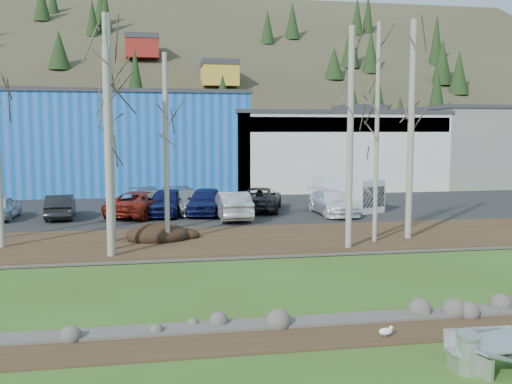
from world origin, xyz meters
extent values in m
plane|color=#354F19|center=(0.00, 0.00, 0.00)|extent=(200.00, 200.00, 0.00)
cube|color=#382616|center=(0.00, 2.10, 0.01)|extent=(80.00, 1.80, 0.03)
cube|color=#382616|center=(0.00, 14.50, 0.07)|extent=(80.00, 7.00, 0.15)
cube|color=black|center=(0.00, 25.00, 0.07)|extent=(80.00, 14.00, 0.14)
cube|color=#0E58AB|center=(-6.00, 39.00, 4.00)|extent=(20.00, 12.00, 8.00)
cube|color=#333338|center=(-6.00, 39.00, 8.15)|extent=(20.40, 12.24, 0.30)
cube|color=silver|center=(12.00, 39.00, 3.25)|extent=(18.00, 12.00, 6.50)
cube|color=#333338|center=(12.00, 39.00, 6.65)|extent=(18.36, 12.24, 0.30)
cube|color=navy|center=(12.00, 33.10, 5.60)|extent=(17.64, 0.20, 1.20)
cube|color=gray|center=(28.00, 39.00, 3.50)|extent=(14.00, 12.00, 7.00)
cube|color=#333338|center=(28.00, 39.00, 7.15)|extent=(14.28, 12.24, 0.30)
cube|color=silver|center=(2.82, -0.37, 0.21)|extent=(0.09, 0.52, 0.42)
cube|color=silver|center=(3.52, -0.18, 0.66)|extent=(1.70, 0.16, 0.38)
cube|color=silver|center=(3.53, -0.39, 0.43)|extent=(1.71, 0.52, 0.05)
cube|color=silver|center=(3.22, -0.76, 0.23)|extent=(0.23, 0.58, 0.46)
cube|color=silver|center=(4.04, -0.33, 0.63)|extent=(1.88, 0.70, 0.41)
cube|color=#95989A|center=(3.52, -0.68, 0.42)|extent=(1.02, 0.75, 0.34)
cylinder|color=silver|center=(3.04, -0.53, 0.40)|extent=(0.57, 0.57, 0.80)
cylinder|color=gold|center=(2.13, 1.72, 0.05)|extent=(0.01, 0.01, 0.10)
cylinder|color=gold|center=(2.13, 1.77, 0.05)|extent=(0.01, 0.01, 0.10)
ellipsoid|color=white|center=(2.15, 1.75, 0.15)|extent=(0.34, 0.19, 0.19)
cube|color=gray|center=(2.15, 1.75, 0.19)|extent=(0.21, 0.10, 0.02)
sphere|color=white|center=(2.30, 1.75, 0.24)|extent=(0.11, 0.11, 0.11)
cone|color=gold|center=(2.37, 1.75, 0.24)|extent=(0.06, 0.03, 0.03)
ellipsoid|color=black|center=(-3.36, 14.90, 0.43)|extent=(2.86, 2.02, 0.56)
cylinder|color=#A3A193|center=(-5.34, 14.97, 5.17)|extent=(0.29, 0.29, 10.04)
cylinder|color=#A3A193|center=(-5.30, 13.04, 5.00)|extent=(0.22, 0.22, 9.70)
cylinder|color=#A3A193|center=(-5.19, 11.83, 4.25)|extent=(0.30, 0.30, 8.20)
cylinder|color=#A3A193|center=(-2.91, 14.15, 4.31)|extent=(0.21, 0.21, 8.32)
cylinder|color=#A3A193|center=(6.29, 12.84, 4.99)|extent=(0.19, 0.19, 9.68)
cylinder|color=#A3A193|center=(4.69, 11.78, 4.78)|extent=(0.27, 0.27, 9.27)
cylinder|color=#A3A193|center=(8.15, 13.36, 5.12)|extent=(0.29, 0.29, 9.94)
imported|color=silver|center=(-12.03, 22.66, 0.83)|extent=(1.67, 4.06, 1.38)
imported|color=black|center=(-8.76, 22.45, 0.82)|extent=(1.77, 4.25, 1.37)
imported|color=maroon|center=(-4.24, 22.47, 0.88)|extent=(4.49, 5.87, 1.48)
imported|color=gray|center=(-1.56, 23.37, 0.87)|extent=(3.21, 5.35, 1.45)
imported|color=#11164D|center=(-2.79, 22.57, 0.94)|extent=(2.86, 5.00, 1.60)
imported|color=silver|center=(0.84, 20.50, 0.93)|extent=(1.80, 4.82, 1.57)
imported|color=#232325|center=(3.04, 23.58, 0.88)|extent=(3.75, 5.75, 1.47)
imported|color=white|center=(6.98, 21.16, 0.86)|extent=(2.12, 5.01, 1.44)
imported|color=#11164D|center=(-0.49, 22.57, 0.94)|extent=(2.86, 5.00, 1.60)
imported|color=gray|center=(-3.65, 23.37, 0.87)|extent=(3.21, 5.35, 1.45)
cube|color=white|center=(8.56, 23.13, 1.15)|extent=(3.65, 4.98, 2.01)
cube|color=black|center=(9.31, 21.47, 1.15)|extent=(2.06, 1.63, 1.25)
camera|label=1|loc=(-3.41, -11.17, 5.12)|focal=40.00mm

